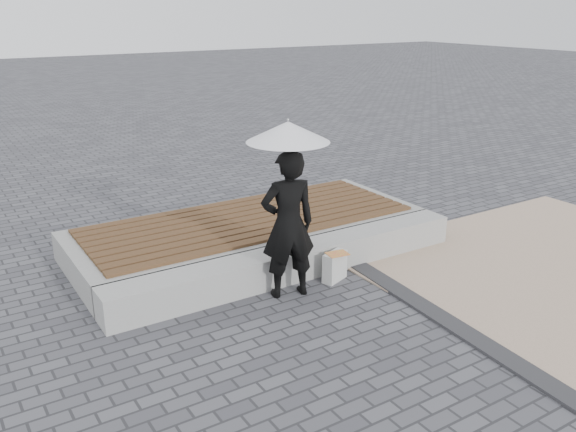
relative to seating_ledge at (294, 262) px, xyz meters
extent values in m
plane|color=#505056|center=(0.00, -1.60, -0.20)|extent=(80.00, 80.00, 0.00)
cube|color=#2F2F31|center=(0.75, -2.10, -0.18)|extent=(0.61, 5.20, 0.04)
cube|color=#A4A59F|center=(0.00, 0.00, 0.00)|extent=(5.00, 0.45, 0.40)
cube|color=#9B9B96|center=(0.00, 1.20, 0.00)|extent=(5.00, 2.00, 0.40)
imported|color=black|center=(-0.34, -0.40, 0.69)|extent=(0.73, 0.56, 1.79)
cylinder|color=#A0A0A5|center=(-0.34, -0.40, 1.20)|extent=(0.02, 0.02, 0.94)
cone|color=white|center=(-0.34, -0.40, 1.78)|extent=(0.94, 0.94, 0.23)
sphere|color=#A0A0A5|center=(-0.34, -0.40, 1.92)|extent=(0.03, 0.03, 0.03)
cube|color=black|center=(-0.07, 0.03, 0.32)|extent=(0.34, 0.14, 0.24)
cube|color=silver|center=(0.36, -0.38, -0.01)|extent=(0.39, 0.27, 0.38)
cube|color=red|center=(0.36, -0.43, 0.18)|extent=(0.29, 0.23, 0.01)
camera|label=1|loc=(-3.86, -5.97, 3.10)|focal=37.71mm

